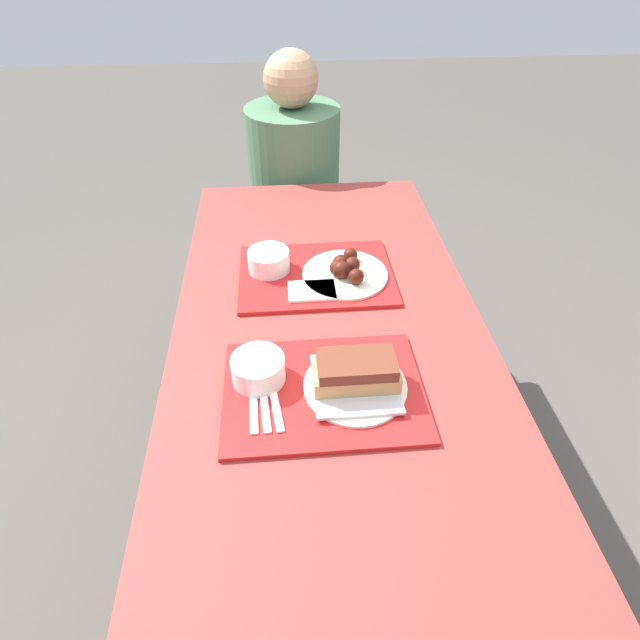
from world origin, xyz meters
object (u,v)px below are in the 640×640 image
object	(u,v)px
tray_near	(324,391)
person_seated_across	(294,166)
tray_far	(316,275)
bowl_coleslaw_near	(258,368)
brisket_sandwich_plate	(356,377)
bowl_coleslaw_far	(269,260)
wings_plate_far	(345,270)

from	to	relation	value
tray_near	person_seated_across	size ratio (longest dim) A/B	0.58
tray_near	tray_far	size ratio (longest dim) A/B	1.00
tray_far	bowl_coleslaw_near	distance (m)	0.42
tray_far	brisket_sandwich_plate	xyz separation A→B (m)	(0.05, -0.43, 0.04)
tray_near	person_seated_across	world-z (taller)	person_seated_across
bowl_coleslaw_near	bowl_coleslaw_far	world-z (taller)	same
tray_far	bowl_coleslaw_far	distance (m)	0.14
tray_far	person_seated_across	bearing A→B (deg)	91.95
person_seated_across	wings_plate_far	bearing A→B (deg)	-82.60
wings_plate_far	brisket_sandwich_plate	bearing A→B (deg)	-94.02
brisket_sandwich_plate	bowl_coleslaw_far	world-z (taller)	brisket_sandwich_plate
bowl_coleslaw_far	wings_plate_far	distance (m)	0.22
tray_far	wings_plate_far	size ratio (longest dim) A/B	1.80
tray_near	bowl_coleslaw_far	size ratio (longest dim) A/B	3.68
bowl_coleslaw_near	wings_plate_far	world-z (taller)	bowl_coleslaw_near
tray_far	brisket_sandwich_plate	size ratio (longest dim) A/B	1.92
brisket_sandwich_plate	bowl_coleslaw_far	xyz separation A→B (m)	(-0.18, 0.46, -0.00)
tray_near	bowl_coleslaw_near	distance (m)	0.15
wings_plate_far	person_seated_across	world-z (taller)	person_seated_across
tray_near	wings_plate_far	world-z (taller)	wings_plate_far
tray_far	wings_plate_far	xyz separation A→B (m)	(0.08, -0.02, 0.02)
tray_far	bowl_coleslaw_far	size ratio (longest dim) A/B	3.68
tray_near	brisket_sandwich_plate	size ratio (longest dim) A/B	1.92
tray_near	brisket_sandwich_plate	world-z (taller)	brisket_sandwich_plate
bowl_coleslaw_far	tray_far	bearing A→B (deg)	-13.04
bowl_coleslaw_near	person_seated_across	xyz separation A→B (m)	(0.13, 1.21, -0.06)
brisket_sandwich_plate	person_seated_across	world-z (taller)	person_seated_across
bowl_coleslaw_far	wings_plate_far	world-z (taller)	bowl_coleslaw_far
tray_near	bowl_coleslaw_far	world-z (taller)	bowl_coleslaw_far
tray_near	tray_far	bearing A→B (deg)	87.67
tray_far	person_seated_across	size ratio (longest dim) A/B	0.58
tray_near	bowl_coleslaw_near	xyz separation A→B (m)	(-0.14, 0.04, 0.04)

